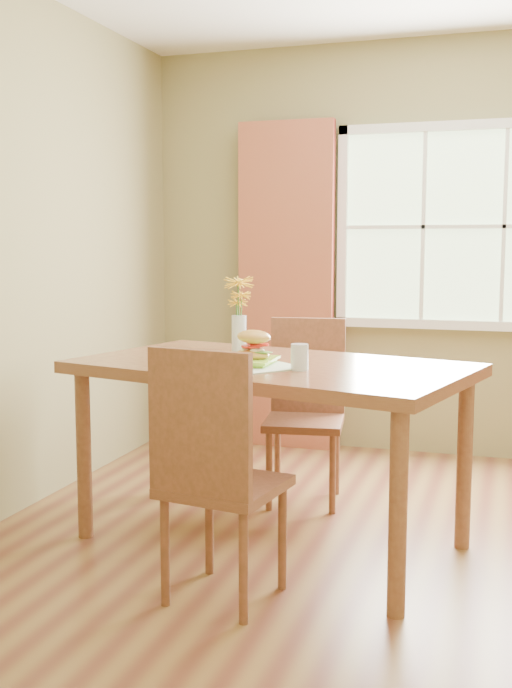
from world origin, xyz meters
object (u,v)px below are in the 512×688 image
(chair_near, at_px, (214,466))
(flower_vase, at_px, (239,307))
(chair_far, at_px, (306,401))
(croissant_sandwich, at_px, (254,345))
(water_glass, at_px, (300,358))
(dining_table, at_px, (271,381))

(chair_near, distance_m, flower_vase, 1.15)
(chair_far, relative_size, croissant_sandwich, 4.49)
(chair_far, xyz_separation_m, water_glass, (0.19, -0.88, 0.37))
(water_glass, xyz_separation_m, flower_vase, (-0.43, 0.47, 0.17))
(croissant_sandwich, bearing_deg, chair_far, 114.56)
(croissant_sandwich, bearing_deg, flower_vase, 146.26)
(chair_near, height_order, croissant_sandwich, chair_near)
(dining_table, height_order, flower_vase, flower_vase)
(chair_far, distance_m, water_glass, 0.97)
(flower_vase, bearing_deg, chair_far, 59.80)
(chair_near, bearing_deg, water_glass, 78.67)
(chair_near, distance_m, water_glass, 0.67)
(chair_near, distance_m, croissant_sandwich, 0.74)
(flower_vase, bearing_deg, water_glass, -46.92)
(chair_far, xyz_separation_m, flower_vase, (-0.24, -0.41, 0.54))
(chair_far, bearing_deg, chair_near, -98.67)
(water_glass, bearing_deg, flower_vase, 133.08)
(chair_far, height_order, flower_vase, flower_vase)
(chair_far, height_order, water_glass, chair_far)
(chair_far, bearing_deg, dining_table, -97.61)
(water_glass, relative_size, flower_vase, 0.30)
(croissant_sandwich, relative_size, flower_vase, 0.58)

